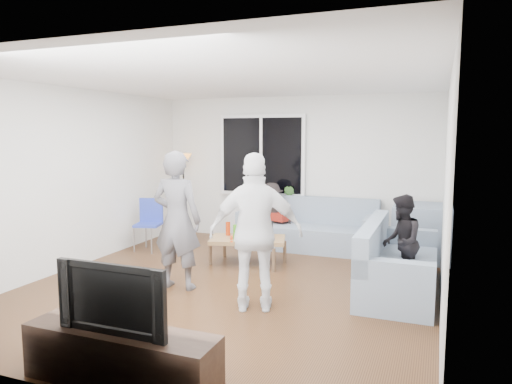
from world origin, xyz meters
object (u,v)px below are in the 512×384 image
at_px(spectator_back, 272,214).
at_px(coffee_table, 248,251).
at_px(sofa_back_section, 307,224).
at_px(player_left, 177,220).
at_px(television, 119,296).
at_px(player_right, 256,233).
at_px(floor_lamp, 184,196).
at_px(spectator_right, 401,242).
at_px(side_chair, 148,225).
at_px(sofa_right_section, 400,258).
at_px(tv_console, 121,357).

bearing_deg(spectator_back, coffee_table, -91.53).
relative_size(sofa_back_section, player_left, 1.32).
distance_m(spectator_back, television, 4.82).
height_order(player_right, spectator_back, player_right).
relative_size(coffee_table, spectator_back, 1.00).
distance_m(player_left, spectator_back, 2.66).
distance_m(floor_lamp, spectator_right, 4.40).
bearing_deg(side_chair, player_right, -50.15).
xyz_separation_m(spectator_back, television, (0.46, -4.80, 0.17)).
bearing_deg(coffee_table, floor_lamp, 144.21).
bearing_deg(player_left, floor_lamp, -64.81).
distance_m(sofa_right_section, coffee_table, 2.27).
height_order(floor_lamp, spectator_right, floor_lamp).
xyz_separation_m(sofa_back_section, sofa_right_section, (1.64, -1.71, 0.00)).
bearing_deg(television, side_chair, 121.34).
height_order(spectator_back, television, spectator_back).
bearing_deg(floor_lamp, sofa_back_section, -1.95).
bearing_deg(sofa_back_section, player_right, -85.92).
bearing_deg(spectator_right, sofa_back_section, -138.07).
xyz_separation_m(side_chair, player_right, (2.64, -1.82, 0.44)).
bearing_deg(spectator_back, spectator_right, -40.14).
distance_m(side_chair, floor_lamp, 1.23).
xyz_separation_m(sofa_right_section, spectator_right, (0.00, 0.12, 0.17)).
distance_m(side_chair, spectator_back, 2.11).
bearing_deg(coffee_table, sofa_back_section, 65.27).
height_order(sofa_right_section, spectator_back, spectator_back).
xyz_separation_m(sofa_back_section, spectator_back, (-0.65, 0.03, 0.12)).
bearing_deg(player_left, tv_console, 106.51).
bearing_deg(floor_lamp, player_right, -48.70).
distance_m(player_left, player_right, 1.23).
bearing_deg(player_left, coffee_table, -110.02).
xyz_separation_m(spectator_back, tv_console, (0.46, -4.80, -0.33)).
relative_size(sofa_right_section, player_left, 1.15).
distance_m(side_chair, player_right, 3.24).
height_order(coffee_table, tv_console, tv_console).
bearing_deg(player_right, sofa_back_section, -105.90).
xyz_separation_m(spectator_right, spectator_back, (-2.29, 1.62, -0.05)).
bearing_deg(sofa_right_section, player_right, 130.39).
bearing_deg(tv_console, sofa_right_section, 59.08).
distance_m(sofa_right_section, side_chair, 4.11).
xyz_separation_m(sofa_back_section, spectator_right, (1.64, -1.59, 0.17)).
height_order(sofa_back_section, player_right, player_right).
distance_m(coffee_table, floor_lamp, 2.36).
height_order(sofa_back_section, side_chair, side_chair).
height_order(side_chair, player_right, player_right).
height_order(sofa_back_section, television, television).
relative_size(player_left, spectator_back, 1.59).
bearing_deg(spectator_right, floor_lamp, -116.28).
xyz_separation_m(coffee_table, spectator_back, (-0.08, 1.28, 0.35)).
height_order(player_right, television, player_right).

